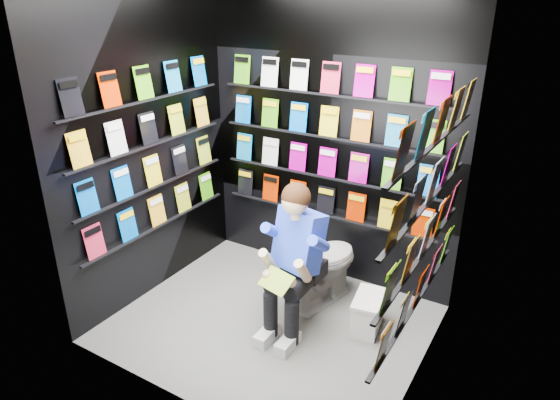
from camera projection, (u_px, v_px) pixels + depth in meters
The scene contains 13 objects.
floor at pixel (270, 323), 4.11m from camera, with size 2.40×2.40×0.00m, color #595957.
wall_back at pixel (330, 142), 4.39m from camera, with size 2.40×0.04×2.60m, color black.
wall_front at pixel (175, 228), 2.81m from camera, with size 2.40×0.04×2.60m, color black.
wall_left at pixel (148, 150), 4.17m from camera, with size 0.04×2.00×2.60m, color black.
wall_right at pixel (436, 211), 3.03m from camera, with size 0.04×2.00×2.60m, color black.
comics_back at pixel (328, 142), 4.36m from camera, with size 2.10×0.06×1.37m, color #B82600, non-canonical shape.
comics_left at pixel (151, 150), 4.16m from camera, with size 0.06×1.70×1.37m, color #B82600, non-canonical shape.
comics_right at pixel (431, 209), 3.04m from camera, with size 0.06×1.70×1.37m, color #B82600, non-canonical shape.
toilet at pixel (321, 263), 4.29m from camera, with size 0.42×0.75×0.73m, color white.
longbox at pixel (368, 314), 4.01m from camera, with size 0.20×0.36×0.27m, color white.
longbox_lid at pixel (369, 299), 3.95m from camera, with size 0.21×0.38×0.03m, color white.
reader at pixel (300, 241), 3.84m from camera, with size 0.49×0.72×1.32m, color blue, non-canonical shape.
held_comic at pixel (276, 281), 3.64m from camera, with size 0.25×0.01×0.18m, color green.
Camera 1 is at (1.82, -2.86, 2.55)m, focal length 32.00 mm.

